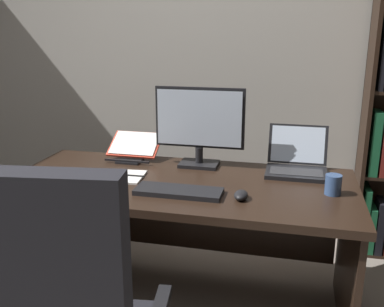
# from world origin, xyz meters

# --- Properties ---
(wall_back) EXTENTS (5.26, 0.12, 2.50)m
(wall_back) POSITION_xyz_m (0.00, 1.92, 1.25)
(wall_back) COLOR #B2ADA3
(wall_back) RESTS_ON ground
(desk) EXTENTS (1.81, 0.82, 0.72)m
(desk) POSITION_xyz_m (0.02, 0.88, 0.54)
(desk) COLOR black
(desk) RESTS_ON ground
(monitor) EXTENTS (0.51, 0.16, 0.45)m
(monitor) POSITION_xyz_m (0.07, 1.08, 0.95)
(monitor) COLOR black
(monitor) RESTS_ON desk
(laptop) EXTENTS (0.33, 0.32, 0.24)m
(laptop) POSITION_xyz_m (0.61, 1.09, 0.77)
(laptop) COLOR black
(laptop) RESTS_ON desk
(keyboard) EXTENTS (0.42, 0.15, 0.02)m
(keyboard) POSITION_xyz_m (0.07, 0.62, 0.73)
(keyboard) COLOR black
(keyboard) RESTS_ON desk
(computer_mouse) EXTENTS (0.06, 0.10, 0.04)m
(computer_mouse) POSITION_xyz_m (0.37, 0.62, 0.74)
(computer_mouse) COLOR black
(computer_mouse) RESTS_ON desk
(reading_stand_with_book) EXTENTS (0.31, 0.26, 0.14)m
(reading_stand_with_book) POSITION_xyz_m (-0.35, 1.14, 0.79)
(reading_stand_with_book) COLOR black
(reading_stand_with_book) RESTS_ON desk
(open_binder) EXTENTS (0.52, 0.39, 0.02)m
(open_binder) POSITION_xyz_m (-0.58, 0.57, 0.73)
(open_binder) COLOR #DB422D
(open_binder) RESTS_ON desk
(notepad) EXTENTS (0.17, 0.22, 0.01)m
(notepad) POSITION_xyz_m (-0.25, 0.79, 0.73)
(notepad) COLOR white
(notepad) RESTS_ON desk
(pen) EXTENTS (0.14, 0.01, 0.01)m
(pen) POSITION_xyz_m (-0.23, 0.79, 0.74)
(pen) COLOR black
(pen) RESTS_ON notepad
(coffee_mug) EXTENTS (0.08, 0.08, 0.10)m
(coffee_mug) POSITION_xyz_m (0.78, 0.78, 0.77)
(coffee_mug) COLOR #334C7A
(coffee_mug) RESTS_ON desk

